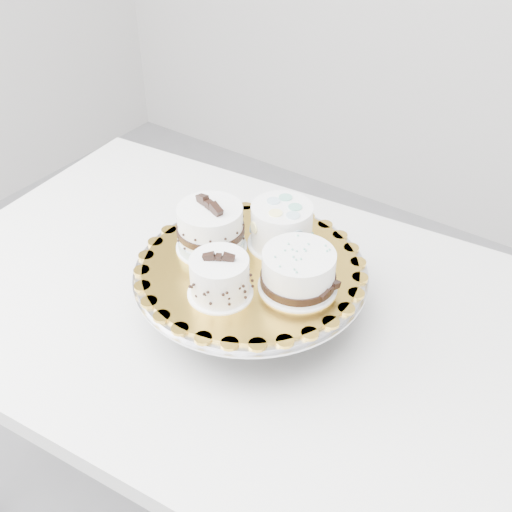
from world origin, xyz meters
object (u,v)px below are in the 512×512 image
Objects in this scene: table at (230,331)px; cake_dots at (282,225)px; cake_board at (251,267)px; cake_swirl at (220,278)px; cake_ribbon at (299,272)px; cake_banded at (211,230)px; cake_stand at (251,283)px.

cake_dots is at bearing 40.75° from table.
cake_swirl is (0.00, -0.08, 0.03)m from cake_board.
table is 9.24× the size of cake_ribbon.
cake_ribbon is at bearing -0.76° from cake_board.
cake_banded reaches higher than cake_dots.
table is at bearing 168.48° from cake_stand.
cake_board is at bearing -135.00° from cake_stand.
cake_banded is (-0.03, -0.01, 0.23)m from table.
cake_swirl is 0.16m from cake_dots.
cake_stand is 0.11m from cake_swirl.
cake_banded is 1.09× the size of cake_dots.
cake_dots is 0.95× the size of cake_ribbon.
cake_stand is 3.09× the size of cake_dots.
cake_swirl is at bearing -88.54° from cake_stand.
cake_stand is 0.11m from cake_banded.
cake_banded is at bearing 103.49° from cake_swirl.
cake_board is 2.86× the size of cake_swirl.
table is 0.25m from cake_dots.
cake_banded is 0.12m from cake_dots.
cake_banded reaches higher than cake_stand.
cake_stand is at bearing -16.59° from table.
cake_swirl is (0.06, -0.10, 0.23)m from table.
cake_board reaches higher than cake_stand.
cake_banded is 0.18m from cake_ribbon.
cake_stand is at bearing 60.25° from cake_swirl.
cake_dots reaches higher than cake_ribbon.
cake_dots is (0.01, 0.08, 0.08)m from cake_stand.
cake_ribbon is at bearing 11.27° from cake_swirl.
cake_board is 2.85× the size of cake_dots.
cake_board is at bearing -16.59° from table.
cake_board is 0.09m from cake_swirl.
cake_ribbon is (0.09, -0.00, 0.03)m from cake_board.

